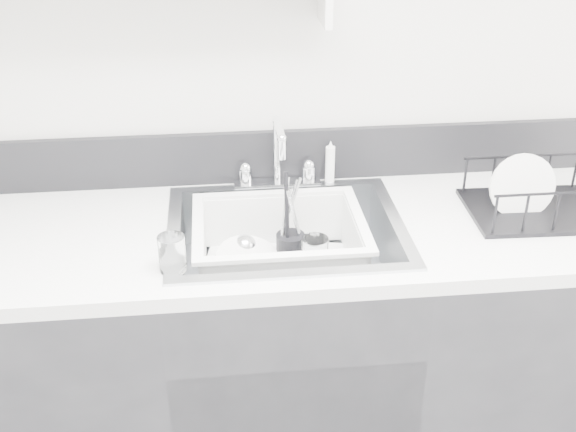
{
  "coord_description": "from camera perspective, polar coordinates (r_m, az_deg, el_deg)",
  "views": [
    {
      "loc": [
        -0.18,
        -0.51,
        1.88
      ],
      "look_at": [
        0.0,
        1.14,
        0.98
      ],
      "focal_mm": 45.0,
      "sensor_mm": 36.0,
      "label": 1
    }
  ],
  "objects": [
    {
      "name": "counter_run",
      "position": [
        2.22,
        -0.14,
        -11.27
      ],
      "size": [
        3.2,
        0.62,
        0.92
      ],
      "color": "#252528",
      "rests_on": "ground"
    },
    {
      "name": "room_shell",
      "position": [
        0.93,
        5.2,
        16.41
      ],
      "size": [
        3.5,
        3.0,
        2.6
      ],
      "color": "silver",
      "rests_on": "ground"
    },
    {
      "name": "plate_stack",
      "position": [
        2.01,
        -2.75,
        -4.31
      ],
      "size": [
        0.24,
        0.23,
        0.09
      ],
      "rotation": [
        0.0,
        0.0,
        0.35
      ],
      "color": "white",
      "rests_on": "wash_tub"
    },
    {
      "name": "dish_rack",
      "position": [
        2.12,
        19.11,
        1.83
      ],
      "size": [
        0.38,
        0.29,
        0.13
      ],
      "primitive_type": null,
      "rotation": [
        0.0,
        0.0,
        -0.03
      ],
      "color": "black",
      "rests_on": "counter_run"
    },
    {
      "name": "ladle",
      "position": [
        2.01,
        -2.24,
        -3.73
      ],
      "size": [
        0.24,
        0.29,
        0.08
      ],
      "primitive_type": null,
      "rotation": [
        0.0,
        0.0,
        -0.98
      ],
      "color": "silver",
      "rests_on": "wash_tub"
    },
    {
      "name": "utensil_cup",
      "position": [
        2.04,
        0.19,
        -2.52
      ],
      "size": [
        0.08,
        0.08,
        0.28
      ],
      "rotation": [
        0.0,
        0.0,
        -0.25
      ],
      "color": "black",
      "rests_on": "wash_tub"
    },
    {
      "name": "bowl_small",
      "position": [
        2.0,
        2.35,
        -4.79
      ],
      "size": [
        0.13,
        0.13,
        0.04
      ],
      "primitive_type": "imported",
      "rotation": [
        0.0,
        0.0,
        0.23
      ],
      "color": "white",
      "rests_on": "wash_tub"
    },
    {
      "name": "tumbler_counter",
      "position": [
        1.77,
        -9.15,
        -2.94
      ],
      "size": [
        0.08,
        0.08,
        0.09
      ],
      "primitive_type": "cylinder",
      "rotation": [
        0.0,
        0.0,
        0.26
      ],
      "color": "white",
      "rests_on": "counter_run"
    },
    {
      "name": "sink",
      "position": [
        2.0,
        -0.15,
        -3.1
      ],
      "size": [
        0.64,
        0.52,
        0.2
      ],
      "primitive_type": null,
      "color": "silver",
      "rests_on": "counter_run"
    },
    {
      "name": "side_sprayer",
      "position": [
        2.17,
        3.34,
        4.25
      ],
      "size": [
        0.03,
        0.03,
        0.14
      ],
      "primitive_type": "cylinder",
      "color": "white",
      "rests_on": "counter_run"
    },
    {
      "name": "faucet",
      "position": [
        2.15,
        -0.85,
        3.73
      ],
      "size": [
        0.26,
        0.18,
        0.23
      ],
      "color": "silver",
      "rests_on": "counter_run"
    },
    {
      "name": "backsplash",
      "position": [
        2.19,
        -0.98,
        4.77
      ],
      "size": [
        3.2,
        0.02,
        0.16
      ],
      "primitive_type": "cube",
      "color": "black",
      "rests_on": "counter_run"
    },
    {
      "name": "tumbler_in_tub",
      "position": [
        2.02,
        2.13,
        -3.1
      ],
      "size": [
        0.1,
        0.1,
        0.11
      ],
      "primitive_type": "cylinder",
      "rotation": [
        0.0,
        0.0,
        0.42
      ],
      "color": "white",
      "rests_on": "wash_tub"
    },
    {
      "name": "wash_tub",
      "position": [
        2.01,
        -0.69,
        -2.59
      ],
      "size": [
        0.54,
        0.47,
        0.18
      ],
      "primitive_type": null,
      "rotation": [
        0.0,
        0.0,
        -0.19
      ],
      "color": "white",
      "rests_on": "sink"
    }
  ]
}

